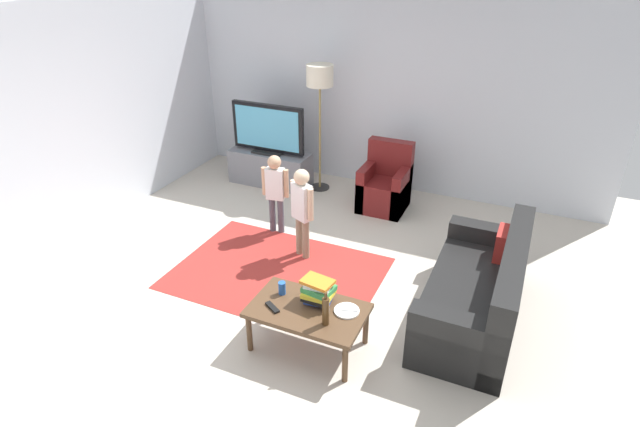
{
  "coord_description": "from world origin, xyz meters",
  "views": [
    {
      "loc": [
        1.97,
        -3.81,
        3.22
      ],
      "look_at": [
        0.0,
        0.6,
        0.65
      ],
      "focal_mm": 28.93,
      "sensor_mm": 36.0,
      "label": 1
    }
  ],
  "objects_px": {
    "tv_stand": "(271,168)",
    "coffee_table": "(308,313)",
    "child_center": "(302,206)",
    "tv": "(268,129)",
    "plate": "(347,311)",
    "couch": "(482,295)",
    "armchair": "(385,187)",
    "soda_can": "(282,288)",
    "tv_remote": "(272,307)",
    "bottle": "(326,311)",
    "child_near_tv": "(275,187)",
    "floor_lamp": "(320,83)",
    "book_stack": "(318,291)"
  },
  "relations": [
    {
      "from": "tv_stand",
      "to": "soda_can",
      "type": "xyz_separation_m",
      "value": [
        1.7,
        -2.84,
        0.24
      ]
    },
    {
      "from": "couch",
      "to": "soda_can",
      "type": "bearing_deg",
      "value": -151.33
    },
    {
      "from": "armchair",
      "to": "tv_remote",
      "type": "xyz_separation_m",
      "value": [
        -0.06,
        -3.02,
        0.13
      ]
    },
    {
      "from": "couch",
      "to": "soda_can",
      "type": "xyz_separation_m",
      "value": [
        -1.63,
        -0.89,
        0.19
      ]
    },
    {
      "from": "floor_lamp",
      "to": "soda_can",
      "type": "height_order",
      "value": "floor_lamp"
    },
    {
      "from": "child_center",
      "to": "bottle",
      "type": "height_order",
      "value": "child_center"
    },
    {
      "from": "floor_lamp",
      "to": "bottle",
      "type": "bearing_deg",
      "value": -65.09
    },
    {
      "from": "floor_lamp",
      "to": "book_stack",
      "type": "relative_size",
      "value": 6.06
    },
    {
      "from": "armchair",
      "to": "plate",
      "type": "distance_m",
      "value": 2.85
    },
    {
      "from": "child_near_tv",
      "to": "tv_remote",
      "type": "distance_m",
      "value": 2.07
    },
    {
      "from": "soda_can",
      "to": "plate",
      "type": "height_order",
      "value": "soda_can"
    },
    {
      "from": "tv",
      "to": "soda_can",
      "type": "xyz_separation_m",
      "value": [
        1.7,
        -2.81,
        -0.37
      ]
    },
    {
      "from": "coffee_table",
      "to": "tv",
      "type": "bearing_deg",
      "value": 124.44
    },
    {
      "from": "child_center",
      "to": "soda_can",
      "type": "distance_m",
      "value": 1.31
    },
    {
      "from": "armchair",
      "to": "floor_lamp",
      "type": "xyz_separation_m",
      "value": [
        -1.05,
        0.19,
        1.25
      ]
    },
    {
      "from": "floor_lamp",
      "to": "tv",
      "type": "bearing_deg",
      "value": -166.67
    },
    {
      "from": "plate",
      "to": "child_near_tv",
      "type": "bearing_deg",
      "value": 134.04
    },
    {
      "from": "tv",
      "to": "soda_can",
      "type": "height_order",
      "value": "tv"
    },
    {
      "from": "couch",
      "to": "coffee_table",
      "type": "bearing_deg",
      "value": -143.29
    },
    {
      "from": "armchair",
      "to": "coffee_table",
      "type": "xyz_separation_m",
      "value": [
        0.22,
        -2.9,
        0.07
      ]
    },
    {
      "from": "armchair",
      "to": "child_near_tv",
      "type": "bearing_deg",
      "value": -130.46
    },
    {
      "from": "tv",
      "to": "armchair",
      "type": "bearing_deg",
      "value": -0.6
    },
    {
      "from": "couch",
      "to": "tv_stand",
      "type": "bearing_deg",
      "value": 149.68
    },
    {
      "from": "child_center",
      "to": "tv_remote",
      "type": "xyz_separation_m",
      "value": [
        0.42,
        -1.46,
        -0.21
      ]
    },
    {
      "from": "armchair",
      "to": "child_center",
      "type": "relative_size",
      "value": 0.84
    },
    {
      "from": "tv_stand",
      "to": "coffee_table",
      "type": "relative_size",
      "value": 1.2
    },
    {
      "from": "child_center",
      "to": "child_near_tv",
      "type": "bearing_deg",
      "value": 145.28
    },
    {
      "from": "couch",
      "to": "child_center",
      "type": "distance_m",
      "value": 2.09
    },
    {
      "from": "armchair",
      "to": "floor_lamp",
      "type": "relative_size",
      "value": 0.51
    },
    {
      "from": "child_near_tv",
      "to": "child_center",
      "type": "bearing_deg",
      "value": -34.72
    },
    {
      "from": "armchair",
      "to": "tv_remote",
      "type": "distance_m",
      "value": 3.02
    },
    {
      "from": "armchair",
      "to": "bottle",
      "type": "bearing_deg",
      "value": -81.68
    },
    {
      "from": "tv",
      "to": "bottle",
      "type": "relative_size",
      "value": 3.47
    },
    {
      "from": "soda_can",
      "to": "armchair",
      "type": "bearing_deg",
      "value": 88.39
    },
    {
      "from": "tv",
      "to": "bottle",
      "type": "height_order",
      "value": "tv"
    },
    {
      "from": "floor_lamp",
      "to": "soda_can",
      "type": "bearing_deg",
      "value": -72.02
    },
    {
      "from": "armchair",
      "to": "soda_can",
      "type": "height_order",
      "value": "armchair"
    },
    {
      "from": "tv",
      "to": "child_near_tv",
      "type": "xyz_separation_m",
      "value": [
        0.76,
        -1.21,
        -0.24
      ]
    },
    {
      "from": "child_center",
      "to": "coffee_table",
      "type": "xyz_separation_m",
      "value": [
        0.7,
        -1.34,
        -0.27
      ]
    },
    {
      "from": "floor_lamp",
      "to": "bottle",
      "type": "height_order",
      "value": "floor_lamp"
    },
    {
      "from": "floor_lamp",
      "to": "plate",
      "type": "height_order",
      "value": "floor_lamp"
    },
    {
      "from": "child_near_tv",
      "to": "bottle",
      "type": "height_order",
      "value": "child_near_tv"
    },
    {
      "from": "couch",
      "to": "soda_can",
      "type": "relative_size",
      "value": 15.0
    },
    {
      "from": "tv",
      "to": "plate",
      "type": "relative_size",
      "value": 5.0
    },
    {
      "from": "armchair",
      "to": "floor_lamp",
      "type": "distance_m",
      "value": 1.64
    },
    {
      "from": "armchair",
      "to": "book_stack",
      "type": "bearing_deg",
      "value": -84.56
    },
    {
      "from": "tv_stand",
      "to": "floor_lamp",
      "type": "relative_size",
      "value": 0.67
    },
    {
      "from": "couch",
      "to": "armchair",
      "type": "relative_size",
      "value": 2.0
    },
    {
      "from": "couch",
      "to": "floor_lamp",
      "type": "relative_size",
      "value": 1.01
    },
    {
      "from": "floor_lamp",
      "to": "book_stack",
      "type": "xyz_separation_m",
      "value": [
        1.31,
        -2.96,
        -1.01
      ]
    }
  ]
}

